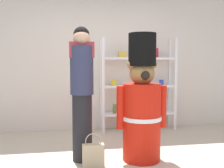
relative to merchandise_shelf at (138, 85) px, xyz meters
name	(u,v)px	position (x,y,z in m)	size (l,w,h in m)	color
back_wall	(99,62)	(-0.72, 0.22, 0.43)	(6.40, 0.12, 2.60)	silver
merchandise_shelf	(138,85)	(0.00, 0.00, 0.00)	(1.43, 0.35, 1.74)	white
teddy_bear_guard	(142,106)	(-0.37, -1.55, -0.15)	(0.67, 0.51, 1.65)	red
person_shopper	(82,90)	(-1.14, -1.45, 0.06)	(0.31, 0.30, 1.73)	black
shopping_bag	(93,155)	(-1.02, -1.70, -0.72)	(0.26, 0.10, 0.42)	#C1AD89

